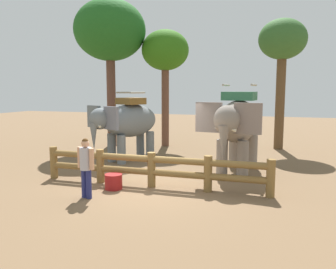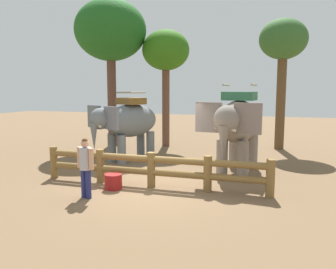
% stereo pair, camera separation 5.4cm
% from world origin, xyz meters
% --- Properties ---
extents(ground_plane, '(60.00, 60.00, 0.00)m').
position_xyz_m(ground_plane, '(0.00, 0.00, 0.00)').
color(ground_plane, brown).
extents(log_fence, '(7.11, 0.37, 1.05)m').
position_xyz_m(log_fence, '(-0.00, 0.07, 0.61)').
color(log_fence, brown).
rests_on(log_fence, ground).
extents(elephant_near_left, '(2.55, 3.34, 2.83)m').
position_xyz_m(elephant_near_left, '(-2.35, 3.36, 1.59)').
color(elephant_near_left, slate).
rests_on(elephant_near_left, ground).
extents(elephant_center, '(2.07, 3.65, 3.11)m').
position_xyz_m(elephant_center, '(2.20, 2.57, 1.75)').
color(elephant_center, gray).
rests_on(elephant_center, ground).
extents(tourist_woman_in_black, '(0.56, 0.39, 1.63)m').
position_xyz_m(tourist_woman_in_black, '(-1.27, -1.52, 0.94)').
color(tourist_woman_in_black, navy).
rests_on(tourist_woman_in_black, ground).
extents(tree_far_left, '(2.27, 2.27, 6.27)m').
position_xyz_m(tree_far_left, '(3.50, 8.35, 5.05)').
color(tree_far_left, brown).
rests_on(tree_far_left, ground).
extents(tree_back_center, '(3.57, 3.57, 7.39)m').
position_xyz_m(tree_back_center, '(-4.70, 6.50, 5.78)').
color(tree_back_center, brown).
rests_on(tree_back_center, ground).
extents(tree_far_right, '(2.38, 2.38, 5.91)m').
position_xyz_m(tree_far_right, '(-2.11, 7.44, 4.76)').
color(tree_far_right, brown).
rests_on(tree_far_right, ground).
extents(feed_bucket, '(0.51, 0.51, 0.45)m').
position_xyz_m(feed_bucket, '(-0.97, -0.53, 0.22)').
color(feed_bucket, maroon).
rests_on(feed_bucket, ground).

